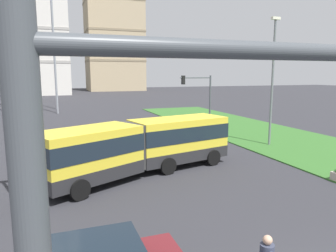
{
  "coord_description": "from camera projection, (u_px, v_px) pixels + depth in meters",
  "views": [
    {
      "loc": [
        -7.38,
        -4.47,
        5.7
      ],
      "look_at": [
        -0.02,
        15.42,
        2.2
      ],
      "focal_mm": 33.63,
      "sensor_mm": 36.0,
      "label": 1
    }
  ],
  "objects": [
    {
      "name": "apartment_tower_westcentre",
      "position": [
        38.0,
        0.0,
        86.29
      ],
      "size": [
        14.7,
        14.39,
        51.88
      ],
      "color": "silver",
      "rests_on": "ground"
    },
    {
      "name": "car_silver_hatch",
      "position": [
        74.0,
        144.0,
        22.66
      ],
      "size": [
        4.41,
        2.04,
        1.58
      ],
      "color": "#B7BABF",
      "rests_on": "ground"
    },
    {
      "name": "streetlight_median",
      "position": [
        273.0,
        77.0,
        24.6
      ],
      "size": [
        0.7,
        0.28,
        10.0
      ],
      "color": "slate",
      "rests_on": "ground"
    },
    {
      "name": "transmission_pylon",
      "position": [
        29.0,
        4.0,
        45.33
      ],
      "size": [
        9.0,
        6.24,
        28.71
      ],
      "color": "gray",
      "rests_on": "ground"
    },
    {
      "name": "apartment_tower_centre",
      "position": [
        113.0,
        18.0,
        109.05
      ],
      "size": [
        19.07,
        15.53,
        49.57
      ],
      "color": "tan",
      "rests_on": "ground"
    },
    {
      "name": "streetlight_left",
      "position": [
        20.0,
        99.0,
        11.88
      ],
      "size": [
        0.7,
        0.28,
        8.67
      ],
      "color": "slate",
      "rests_on": "ground"
    },
    {
      "name": "articulated_bus",
      "position": [
        141.0,
        146.0,
        17.97
      ],
      "size": [
        11.9,
        6.17,
        3.0
      ],
      "color": "yellow",
      "rests_on": "ground"
    },
    {
      "name": "traffic_light_far_right",
      "position": [
        200.0,
        95.0,
        29.25
      ],
      "size": [
        3.14,
        0.28,
        5.58
      ],
      "color": "#474C51",
      "rests_on": "ground"
    }
  ]
}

